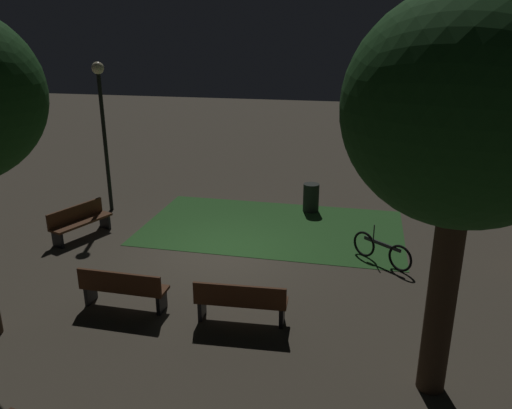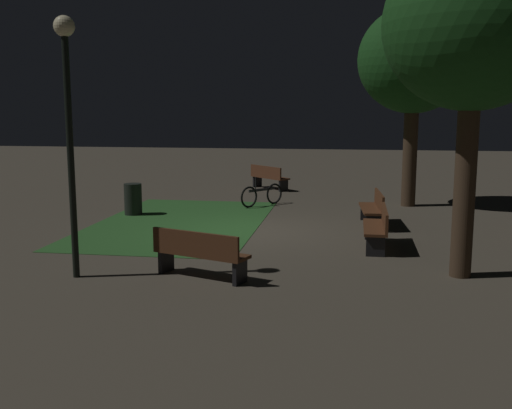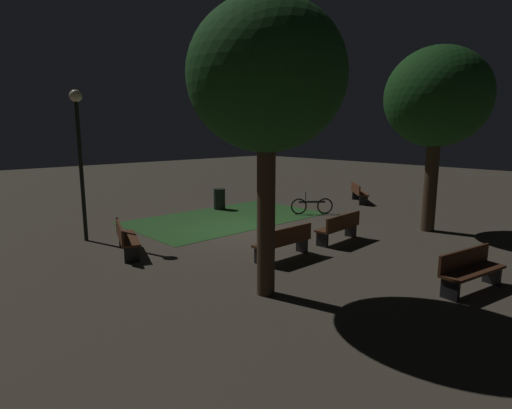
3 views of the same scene
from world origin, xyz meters
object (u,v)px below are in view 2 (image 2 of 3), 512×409
Objects in this scene: tree_right_canopy at (474,27)px; bench_near_trees at (199,252)px; lamp_post_near_wall at (68,103)px; bench_back_row at (374,208)px; bench_corner at (378,226)px; bicycle at (262,195)px; bench_path_side at (268,177)px; tree_left_canopy at (414,61)px; trash_bin at (133,199)px.

bench_near_trees is at bearing 100.75° from tree_right_canopy.
bench_back_row is at bearing -44.29° from lamp_post_near_wall.
bicycle reaches higher than bench_corner.
bench_corner is 1.29× the size of bicycle.
tree_right_canopy is at bearing -155.66° from bench_path_side.
bench_corner is 9.72m from bench_path_side.
tree_left_canopy reaches higher than tree_right_canopy.
bench_path_side is at bearing 1.71° from bench_near_trees.
tree_left_canopy is 11.34m from lamp_post_near_wall.
bench_path_side is at bearing -27.58° from trash_bin.
bench_back_row and bench_path_side have the same top height.
bench_corner and bench_near_trees have the same top height.
bench_path_side is 0.35× the size of lamp_post_near_wall.
bench_near_trees is at bearing -179.65° from bicycle.
trash_bin is (6.24, 1.23, -2.66)m from lamp_post_near_wall.
trash_bin is (-5.94, 3.10, -0.03)m from bench_path_side.
bench_near_trees is at bearing -150.03° from trash_bin.
tree_left_canopy is (8.82, -4.46, 3.93)m from bench_near_trees.
trash_bin is (-2.83, 7.92, -3.96)m from tree_left_canopy.
bench_corner is 0.31× the size of tree_right_canopy.
tree_right_canopy is (0.88, -4.65, 3.91)m from bench_near_trees.
bicycle is at bearing -175.42° from bench_path_side.
bench_path_side is at bearing 57.12° from tree_left_canopy.
bicycle reaches higher than bench_back_row.
bench_back_row is 0.30× the size of tree_left_canopy.
bench_back_row is 8.30m from lamp_post_near_wall.
tree_left_canopy is at bearing -26.83° from bench_near_trees.
bench_back_row is at bearing 0.00° from bench_corner.
tree_left_canopy is 6.11m from bicycle.
bench_near_trees is 10.64m from tree_left_canopy.
tree_left_canopy is at bearing -70.36° from trash_bin.
trash_bin is at bearing 57.74° from tree_right_canopy.
bench_corner is at bearing 168.58° from tree_left_canopy.
bench_corner is 7.40m from trash_bin.
tree_left_canopy is (5.91, -1.19, 3.93)m from bench_corner.
trash_bin is 4.01m from bicycle.
lamp_post_near_wall reaches higher than bench_near_trees.
bench_near_trees is 0.31× the size of tree_left_canopy.
bench_corner is at bearing -114.60° from trash_bin.
bench_path_side is 0.27× the size of tree_left_canopy.
bench_path_side is 12.60m from lamp_post_near_wall.
bench_corner is at bearing -158.11° from bench_path_side.
bench_near_trees is (-2.92, 3.27, 0.00)m from bench_corner.
tree_left_canopy is 4.32× the size of bicycle.
bench_near_trees is at bearing 131.74° from bench_corner.
bicycle is at bearing 50.64° from bench_back_row.
bench_path_side is 12.75m from tree_right_canopy.
bench_back_row is 0.31× the size of tree_right_canopy.
bench_near_trees is 2.07× the size of trash_bin.
bench_back_row is at bearing -95.13° from trash_bin.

